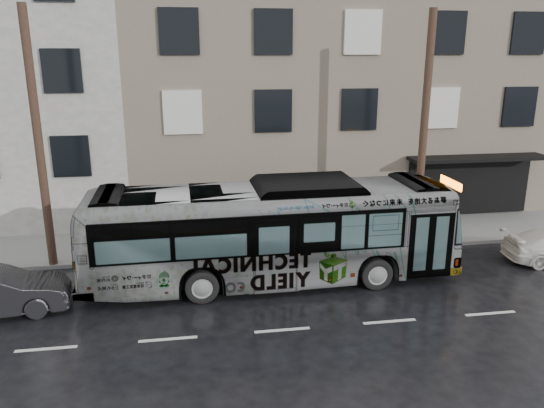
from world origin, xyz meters
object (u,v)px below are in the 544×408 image
(utility_pole_front, at_px, (424,132))
(sign_post, at_px, (443,213))
(bus, at_px, (271,232))
(utility_pole_rear, at_px, (39,142))

(utility_pole_front, distance_m, sign_post, 3.48)
(bus, bearing_deg, utility_pole_front, -70.52)
(utility_pole_rear, bearing_deg, utility_pole_front, 0.00)
(utility_pole_front, height_order, sign_post, utility_pole_front)
(sign_post, relative_size, bus, 0.19)
(utility_pole_front, relative_size, sign_post, 3.75)
(utility_pole_rear, relative_size, sign_post, 3.75)
(utility_pole_front, bearing_deg, bus, -159.46)
(utility_pole_rear, height_order, bus, utility_pole_rear)
(utility_pole_front, bearing_deg, sign_post, 0.00)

